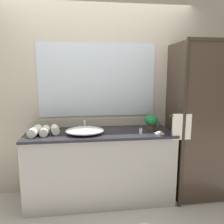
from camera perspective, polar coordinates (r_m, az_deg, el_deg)
name	(u,v)px	position (r m, az deg, el deg)	size (l,w,h in m)	color
ground_plane	(101,199)	(3.07, -3.00, -21.76)	(8.00, 8.00, 0.00)	#B7B2A8
wall_back_with_mirror	(98,97)	(2.97, -3.73, 4.02)	(4.40, 0.06, 2.60)	#B2A893
vanity_cabinet	(100,166)	(2.86, -3.09, -13.96)	(1.80, 0.58, 0.90)	#9E9993
shower_enclosure	(206,123)	(2.89, 23.33, -2.53)	(1.20, 0.59, 2.00)	#2D2319
sink_basin	(85,131)	(2.64, -7.09, -4.85)	(0.46, 0.35, 0.08)	white
faucet	(85,127)	(2.80, -7.12, -3.90)	(0.17, 0.14, 0.13)	silver
potted_plant	(151,121)	(2.83, 10.19, -2.40)	(0.17, 0.17, 0.20)	#473828
soap_dish	(159,133)	(2.68, 12.21, -5.34)	(0.10, 0.07, 0.04)	silver
amenity_bottle_conditioner	(158,124)	(3.02, 11.96, -3.08)	(0.03, 0.03, 0.09)	#4C7056
amenity_bottle_body_wash	(141,131)	(2.62, 7.48, -4.94)	(0.03, 0.03, 0.09)	silver
rolled_towel_near_edge	(35,131)	(2.71, -19.42, -4.70)	(0.10, 0.10, 0.25)	silver
rolled_towel_middle	(45,131)	(2.70, -17.08, -4.72)	(0.10, 0.10, 0.21)	silver
rolled_towel_far_edge	(55,129)	(2.74, -14.60, -4.43)	(0.09, 0.09, 0.19)	silver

